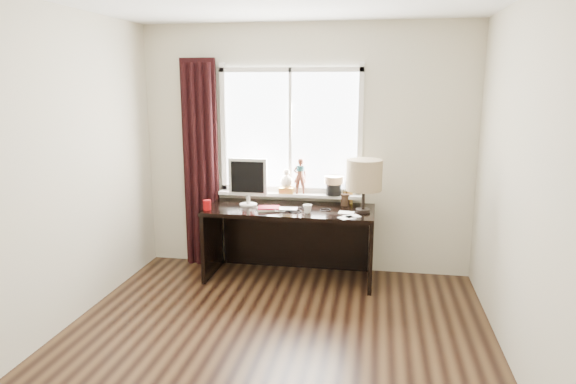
% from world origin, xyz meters
% --- Properties ---
extents(floor, '(3.50, 4.00, 0.00)m').
position_xyz_m(floor, '(0.00, 0.00, 0.00)').
color(floor, '#462E1A').
rests_on(floor, ground).
extents(wall_back, '(3.50, 0.00, 2.60)m').
position_xyz_m(wall_back, '(0.00, 2.00, 1.30)').
color(wall_back, beige).
rests_on(wall_back, ground).
extents(wall_front, '(3.50, 0.00, 2.60)m').
position_xyz_m(wall_front, '(0.00, -2.00, 1.30)').
color(wall_front, beige).
rests_on(wall_front, ground).
extents(wall_left, '(0.00, 4.00, 2.60)m').
position_xyz_m(wall_left, '(-1.75, 0.00, 1.30)').
color(wall_left, beige).
rests_on(wall_left, ground).
extents(wall_right, '(0.00, 4.00, 2.60)m').
position_xyz_m(wall_right, '(1.75, 0.00, 1.30)').
color(wall_right, beige).
rests_on(wall_right, ground).
extents(laptop, '(0.31, 0.21, 0.02)m').
position_xyz_m(laptop, '(-0.16, 1.53, 0.76)').
color(laptop, silver).
rests_on(laptop, desk).
extents(mug, '(0.11, 0.11, 0.09)m').
position_xyz_m(mug, '(0.11, 1.47, 0.79)').
color(mug, white).
rests_on(mug, desk).
extents(red_cup, '(0.08, 0.08, 0.10)m').
position_xyz_m(red_cup, '(-0.90, 1.42, 0.80)').
color(red_cup, '#830507').
rests_on(red_cup, desk).
extents(window, '(1.52, 0.22, 1.40)m').
position_xyz_m(window, '(-0.14, 1.95, 1.31)').
color(window, white).
rests_on(window, ground).
extents(curtain, '(0.38, 0.09, 2.25)m').
position_xyz_m(curtain, '(-1.13, 1.91, 1.12)').
color(curtain, black).
rests_on(curtain, floor).
extents(desk, '(1.70, 0.70, 0.75)m').
position_xyz_m(desk, '(-0.10, 1.73, 0.51)').
color(desk, black).
rests_on(desk, floor).
extents(monitor, '(0.40, 0.18, 0.49)m').
position_xyz_m(monitor, '(-0.54, 1.68, 1.03)').
color(monitor, beige).
rests_on(monitor, desk).
extents(notebook_stack, '(0.26, 0.22, 0.03)m').
position_xyz_m(notebook_stack, '(-0.30, 1.52, 0.77)').
color(notebook_stack, beige).
rests_on(notebook_stack, desk).
extents(brush_holder, '(0.09, 0.09, 0.25)m').
position_xyz_m(brush_holder, '(0.44, 1.85, 0.81)').
color(brush_holder, black).
rests_on(brush_holder, desk).
extents(icon_frame, '(0.10, 0.03, 0.13)m').
position_xyz_m(icon_frame, '(0.47, 1.92, 0.81)').
color(icon_frame, gold).
rests_on(icon_frame, desk).
extents(table_lamp, '(0.35, 0.35, 0.52)m').
position_xyz_m(table_lamp, '(0.64, 1.60, 1.11)').
color(table_lamp, black).
rests_on(table_lamp, desk).
extents(loose_papers, '(0.23, 0.35, 0.00)m').
position_xyz_m(loose_papers, '(0.51, 1.43, 0.75)').
color(loose_papers, white).
rests_on(loose_papers, desk).
extents(desk_cables, '(0.45, 0.32, 0.01)m').
position_xyz_m(desk_cables, '(0.08, 1.58, 0.75)').
color(desk_cables, black).
rests_on(desk_cables, desk).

